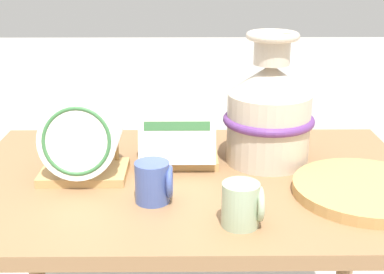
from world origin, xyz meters
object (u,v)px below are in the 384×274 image
(wicker_charger_stack, at_px, (365,190))
(mug_cobalt_glaze, at_px, (154,182))
(dish_rack_square_plates, at_px, (178,134))
(mug_sage_glaze, at_px, (243,205))
(ceramic_vase, at_px, (269,110))
(dish_rack_round_plates, at_px, (82,148))

(wicker_charger_stack, bearing_deg, mug_cobalt_glaze, -176.72)
(dish_rack_square_plates, xyz_separation_m, mug_cobalt_glaze, (-0.05, -0.25, -0.03))
(mug_cobalt_glaze, bearing_deg, mug_sage_glaze, -31.05)
(ceramic_vase, xyz_separation_m, dish_rack_round_plates, (-0.49, -0.11, -0.07))
(wicker_charger_stack, relative_size, mug_sage_glaze, 3.55)
(dish_rack_square_plates, bearing_deg, dish_rack_round_plates, -155.15)
(ceramic_vase, bearing_deg, wicker_charger_stack, -47.04)
(dish_rack_round_plates, distance_m, mug_cobalt_glaze, 0.24)
(wicker_charger_stack, distance_m, mug_sage_glaze, 0.34)
(dish_rack_round_plates, bearing_deg, wicker_charger_stack, -8.98)
(ceramic_vase, relative_size, mug_cobalt_glaze, 3.68)
(dish_rack_square_plates, bearing_deg, mug_cobalt_glaze, -101.33)
(dish_rack_round_plates, bearing_deg, mug_sage_glaze, -33.58)
(mug_sage_glaze, bearing_deg, dish_rack_round_plates, 146.42)
(dish_rack_round_plates, height_order, mug_sage_glaze, dish_rack_round_plates)
(wicker_charger_stack, height_order, mug_sage_glaze, mug_sage_glaze)
(wicker_charger_stack, xyz_separation_m, mug_sage_glaze, (-0.31, -0.15, 0.04))
(mug_cobalt_glaze, bearing_deg, ceramic_vase, 39.90)
(wicker_charger_stack, relative_size, mug_cobalt_glaze, 3.55)
(wicker_charger_stack, height_order, mug_cobalt_glaze, mug_cobalt_glaze)
(dish_rack_round_plates, bearing_deg, ceramic_vase, 12.76)
(dish_rack_round_plates, height_order, dish_rack_square_plates, dish_rack_square_plates)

